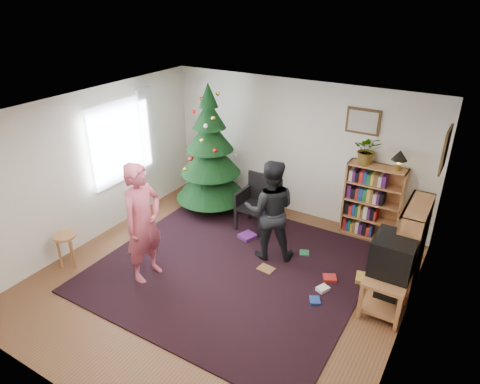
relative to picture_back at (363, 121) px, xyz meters
The scene contains 23 objects.
floor 3.35m from the picture_back, 114.92° to the right, with size 5.00×5.00×0.00m, color brown.
ceiling 2.78m from the picture_back, 114.92° to the right, with size 5.00×5.00×0.00m, color white.
wall_back 1.35m from the picture_back, behind, with size 5.00×0.02×2.50m, color silver.
wall_front 5.15m from the picture_back, 103.02° to the right, with size 5.00×0.02×2.50m, color silver.
wall_left 4.47m from the picture_back, 145.86° to the right, with size 0.02×5.00×2.50m, color silver.
wall_right 2.90m from the picture_back, 61.39° to the right, with size 0.02×5.00×2.50m, color silver.
rug 3.13m from the picture_back, 117.87° to the right, with size 3.80×3.60×0.02m, color black.
window_pane 4.10m from the picture_back, 152.62° to the right, with size 0.04×1.20×1.40m, color silver.
curtain 3.79m from the picture_back, 161.83° to the right, with size 0.06×0.35×1.60m, color silver.
picture_back is the anchor object (origin of this frame).
picture_right 1.51m from the picture_back, 28.69° to the right, with size 0.03×0.50×0.60m.
christmas_tree 2.79m from the picture_back, 164.42° to the right, with size 1.34×1.34×2.43m.
bookshelf_back 1.34m from the picture_back, 20.10° to the right, with size 0.95×0.30×1.30m.
bookshelf_right 2.13m from the picture_back, 45.66° to the right, with size 0.30×0.95×1.30m.
tv_stand 2.64m from the picture_back, 59.10° to the right, with size 0.53×0.95×0.55m.
crt_tv 2.38m from the picture_back, 59.17° to the right, with size 0.53×0.57×0.50m.
armchair 2.20m from the picture_back, 149.59° to the right, with size 0.55×0.55×0.97m.
stool 5.01m from the picture_back, 134.56° to the right, with size 0.33×0.33×0.55m.
person_standing 3.80m from the picture_back, 125.75° to the right, with size 0.66×0.43×1.81m, color #BB4A5B.
person_by_chair 2.11m from the picture_back, 117.78° to the right, with size 0.80×0.62×1.64m, color black.
potted_plant 0.46m from the picture_back, 38.65° to the right, with size 0.43×0.37×0.48m, color gray.
table_lamp 0.81m from the picture_back, 11.41° to the right, with size 0.25×0.25×0.33m.
floor_clutter 2.56m from the picture_back, 94.66° to the right, with size 2.27×1.21×0.08m.
Camera 1 is at (2.88, -4.27, 3.94)m, focal length 32.00 mm.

